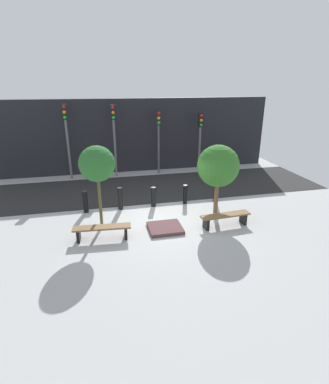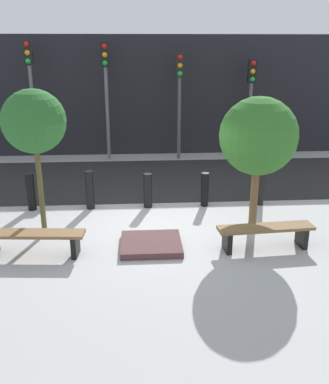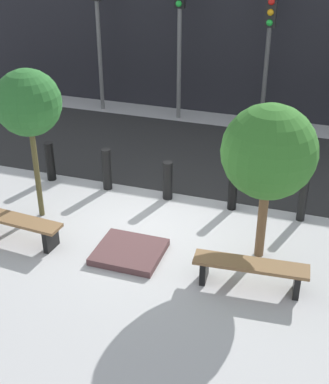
# 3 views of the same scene
# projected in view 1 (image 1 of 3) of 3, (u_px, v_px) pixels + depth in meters

# --- Properties ---
(ground_plane) EXTENTS (18.00, 18.00, 0.00)m
(ground_plane) POSITION_uv_depth(u_px,v_px,m) (160.00, 219.00, 11.81)
(ground_plane) COLOR #AAAAAA
(road_strip) EXTENTS (18.00, 4.24, 0.01)m
(road_strip) POSITION_uv_depth(u_px,v_px,m) (145.00, 188.00, 15.15)
(road_strip) COLOR #262626
(road_strip) RESTS_ON ground
(building_facade) EXTENTS (16.20, 0.50, 4.19)m
(building_facade) POSITION_uv_depth(u_px,v_px,m) (135.00, 135.00, 17.54)
(building_facade) COLOR black
(building_facade) RESTS_ON ground
(bench_left) EXTENTS (1.97, 0.54, 0.48)m
(bench_left) POSITION_uv_depth(u_px,v_px,m) (102.00, 230.00, 10.16)
(bench_left) COLOR black
(bench_left) RESTS_ON ground
(bench_right) EXTENTS (1.92, 0.54, 0.47)m
(bench_right) POSITION_uv_depth(u_px,v_px,m) (225.00, 218.00, 11.09)
(bench_right) COLOR black
(bench_right) RESTS_ON ground
(planter_bed) EXTENTS (1.20, 1.09, 0.13)m
(planter_bed) POSITION_uv_depth(u_px,v_px,m) (165.00, 228.00, 10.91)
(planter_bed) COLOR #533637
(planter_bed) RESTS_ON ground
(tree_behind_left_bench) EXTENTS (1.26, 1.26, 3.05)m
(tree_behind_left_bench) POSITION_uv_depth(u_px,v_px,m) (97.00, 164.00, 10.32)
(tree_behind_left_bench) COLOR brown
(tree_behind_left_bench) RESTS_ON ground
(tree_behind_right_bench) EXTENTS (1.61, 1.61, 2.87)m
(tree_behind_right_bench) POSITION_uv_depth(u_px,v_px,m) (218.00, 166.00, 11.38)
(tree_behind_right_bench) COLOR brown
(tree_behind_right_bench) RESTS_ON ground
(bollard_far_left) EXTENTS (0.21, 0.21, 0.92)m
(bollard_far_left) POSITION_uv_depth(u_px,v_px,m) (85.00, 202.00, 12.23)
(bollard_far_left) COLOR black
(bollard_far_left) RESTS_ON ground
(bollard_left) EXTENTS (0.21, 0.21, 0.96)m
(bollard_left) POSITION_uv_depth(u_px,v_px,m) (120.00, 199.00, 12.52)
(bollard_left) COLOR black
(bollard_left) RESTS_ON ground
(bollard_center) EXTENTS (0.21, 0.21, 0.86)m
(bollard_center) POSITION_uv_depth(u_px,v_px,m) (153.00, 197.00, 12.83)
(bollard_center) COLOR black
(bollard_center) RESTS_ON ground
(bollard_right) EXTENTS (0.19, 0.19, 0.86)m
(bollard_right) POSITION_uv_depth(u_px,v_px,m) (185.00, 194.00, 13.13)
(bollard_right) COLOR black
(bollard_right) RESTS_ON ground
(bollard_far_right) EXTENTS (0.17, 0.17, 0.93)m
(bollard_far_right) POSITION_uv_depth(u_px,v_px,m) (216.00, 191.00, 13.41)
(bollard_far_right) COLOR black
(bollard_far_right) RESTS_ON ground
(traffic_light_west) EXTENTS (0.28, 0.27, 3.99)m
(traffic_light_west) POSITION_uv_depth(u_px,v_px,m) (66.00, 129.00, 15.63)
(traffic_light_west) COLOR #606060
(traffic_light_west) RESTS_ON ground
(traffic_light_mid_west) EXTENTS (0.28, 0.27, 3.92)m
(traffic_light_mid_west) POSITION_uv_depth(u_px,v_px,m) (114.00, 128.00, 16.15)
(traffic_light_mid_west) COLOR slate
(traffic_light_mid_west) RESTS_ON ground
(traffic_light_mid_east) EXTENTS (0.28, 0.27, 3.58)m
(traffic_light_mid_east) POSITION_uv_depth(u_px,v_px,m) (159.00, 131.00, 16.74)
(traffic_light_mid_east) COLOR #525252
(traffic_light_mid_east) RESTS_ON ground
(traffic_light_east) EXTENTS (0.28, 0.27, 3.39)m
(traffic_light_east) POSITION_uv_depth(u_px,v_px,m) (200.00, 132.00, 17.30)
(traffic_light_east) COLOR #5F5F5F
(traffic_light_east) RESTS_ON ground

